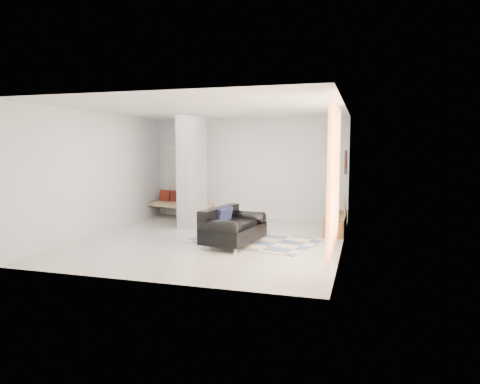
% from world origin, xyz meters
% --- Properties ---
extents(floor, '(6.00, 6.00, 0.00)m').
position_xyz_m(floor, '(0.00, 0.00, 0.00)').
color(floor, beige).
rests_on(floor, ground).
extents(ceiling, '(6.00, 6.00, 0.00)m').
position_xyz_m(ceiling, '(0.00, 0.00, 2.80)').
color(ceiling, white).
rests_on(ceiling, wall_back).
extents(wall_back, '(6.00, 0.00, 6.00)m').
position_xyz_m(wall_back, '(0.00, 3.00, 1.40)').
color(wall_back, white).
rests_on(wall_back, ground).
extents(wall_front, '(6.00, 0.00, 6.00)m').
position_xyz_m(wall_front, '(0.00, -3.00, 1.40)').
color(wall_front, white).
rests_on(wall_front, ground).
extents(wall_left, '(0.00, 6.00, 6.00)m').
position_xyz_m(wall_left, '(-2.75, 0.00, 1.40)').
color(wall_left, white).
rests_on(wall_left, ground).
extents(wall_right, '(0.00, 6.00, 6.00)m').
position_xyz_m(wall_right, '(2.75, 0.00, 1.40)').
color(wall_right, white).
rests_on(wall_right, ground).
extents(partition_column, '(0.35, 1.20, 2.80)m').
position_xyz_m(partition_column, '(-1.10, 1.60, 1.40)').
color(partition_column, '#ACB1B3').
rests_on(partition_column, floor).
extents(hallway_door, '(0.85, 0.06, 2.04)m').
position_xyz_m(hallway_door, '(-2.10, 2.96, 1.02)').
color(hallway_door, white).
rests_on(hallway_door, floor).
extents(curtain, '(0.00, 2.55, 2.55)m').
position_xyz_m(curtain, '(2.67, -1.15, 1.45)').
color(curtain, '#FF8C43').
rests_on(curtain, wall_right).
extents(wall_art, '(0.04, 0.45, 0.55)m').
position_xyz_m(wall_art, '(2.72, 1.70, 1.65)').
color(wall_art, '#3D1E10').
rests_on(wall_art, wall_right).
extents(media_console, '(0.45, 1.69, 0.80)m').
position_xyz_m(media_console, '(2.52, 1.70, 0.21)').
color(media_console, brown).
rests_on(media_console, floor).
extents(loveseat, '(1.11, 1.61, 0.76)m').
position_xyz_m(loveseat, '(0.54, -0.29, 0.36)').
color(loveseat, silver).
rests_on(loveseat, floor).
extents(daybed, '(2.00, 1.21, 0.77)m').
position_xyz_m(daybed, '(-1.92, 2.48, 0.41)').
color(daybed, black).
rests_on(daybed, floor).
extents(area_rug, '(2.91, 2.28, 0.01)m').
position_xyz_m(area_rug, '(0.90, 0.20, 0.01)').
color(area_rug, beige).
rests_on(area_rug, floor).
extents(cylinder_lamp, '(0.11, 0.11, 0.59)m').
position_xyz_m(cylinder_lamp, '(2.50, 0.97, 0.69)').
color(cylinder_lamp, silver).
rests_on(cylinder_lamp, media_console).
extents(bronze_figurine, '(0.12, 0.12, 0.21)m').
position_xyz_m(bronze_figurine, '(2.47, 2.39, 0.51)').
color(bronze_figurine, black).
rests_on(bronze_figurine, media_console).
extents(vase, '(0.17, 0.17, 0.17)m').
position_xyz_m(vase, '(2.47, 1.74, 0.48)').
color(vase, white).
rests_on(vase, media_console).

